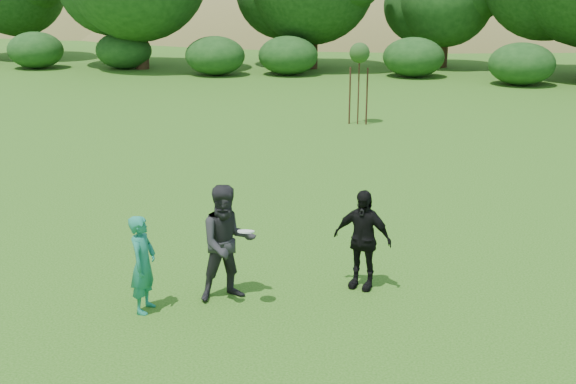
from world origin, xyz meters
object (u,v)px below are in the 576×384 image
(player_grey, at_px, (227,243))
(sapling, at_px, (360,55))
(player_teal, at_px, (143,264))
(player_black, at_px, (362,239))

(player_grey, bearing_deg, sapling, 56.63)
(player_teal, distance_m, player_grey, 1.40)
(player_teal, bearing_deg, sapling, -6.48)
(player_teal, bearing_deg, player_grey, -59.38)
(player_black, xyz_separation_m, sapling, (-1.55, 13.57, 1.54))
(player_grey, relative_size, sapling, 0.69)
(player_teal, xyz_separation_m, sapling, (1.78, 15.17, 1.61))
(player_teal, relative_size, player_grey, 0.82)
(player_black, bearing_deg, sapling, 111.18)
(player_teal, distance_m, sapling, 15.36)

